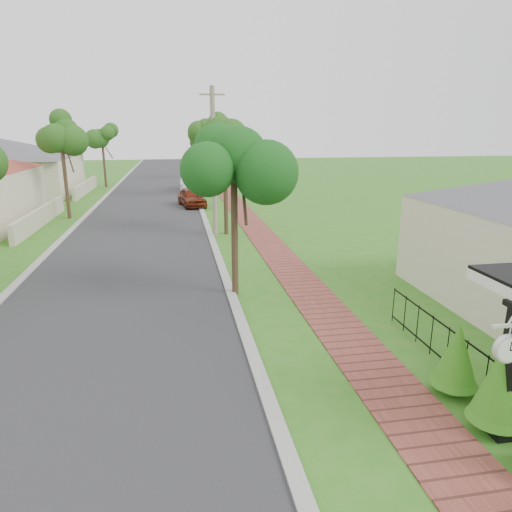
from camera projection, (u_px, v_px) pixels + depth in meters
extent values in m
plane|color=#2F711B|center=(241.00, 427.00, 8.34)|extent=(160.00, 160.00, 0.00)
cube|color=#28282B|center=(143.00, 222.00, 26.83)|extent=(7.00, 120.00, 0.02)
cube|color=#9E9E99|center=(205.00, 220.00, 27.44)|extent=(0.30, 120.00, 0.10)
cube|color=#9E9E99|center=(78.00, 224.00, 26.22)|extent=(0.30, 120.00, 0.10)
cube|color=brown|center=(248.00, 219.00, 27.87)|extent=(1.50, 120.00, 0.03)
cube|color=black|center=(511.00, 371.00, 7.81)|extent=(0.30, 0.30, 2.52)
cube|color=black|center=(502.00, 428.00, 8.12)|extent=(0.48, 0.48, 0.24)
cube|color=black|center=(489.00, 358.00, 8.90)|extent=(0.03, 8.00, 0.03)
cube|color=black|center=(484.00, 394.00, 9.12)|extent=(0.03, 8.00, 0.03)
cylinder|color=black|center=(509.00, 397.00, 8.39)|extent=(0.02, 0.02, 1.00)
cylinder|color=black|center=(486.00, 378.00, 9.02)|extent=(0.02, 0.02, 1.00)
cylinder|color=black|center=(465.00, 362.00, 9.66)|extent=(0.02, 0.02, 1.00)
cylinder|color=black|center=(447.00, 348.00, 10.29)|extent=(0.02, 0.02, 1.00)
cylinder|color=black|center=(432.00, 335.00, 10.92)|extent=(0.02, 0.02, 1.00)
cylinder|color=black|center=(417.00, 324.00, 11.56)|extent=(0.02, 0.02, 1.00)
cylinder|color=black|center=(405.00, 314.00, 12.19)|extent=(0.02, 0.02, 1.00)
cylinder|color=black|center=(393.00, 305.00, 12.82)|extent=(0.02, 0.02, 1.00)
cylinder|color=#382619|center=(226.00, 190.00, 23.17)|extent=(0.22, 0.22, 4.55)
sphere|color=#174813|center=(225.00, 142.00, 22.53)|extent=(1.70, 1.70, 1.70)
cylinder|color=#382619|center=(207.00, 166.00, 36.41)|extent=(0.22, 0.22, 4.90)
sphere|color=#174813|center=(206.00, 132.00, 35.72)|extent=(1.70, 1.70, 1.70)
cylinder|color=#382619|center=(198.00, 160.00, 49.80)|extent=(0.22, 0.22, 4.20)
sphere|color=#174813|center=(197.00, 139.00, 49.20)|extent=(1.70, 1.70, 1.70)
cylinder|color=#382619|center=(65.00, 178.00, 27.33)|extent=(0.22, 0.22, 4.90)
sphere|color=#174813|center=(60.00, 133.00, 26.63)|extent=(1.70, 1.70, 1.70)
cylinder|color=#382619|center=(104.00, 163.00, 42.56)|extent=(0.22, 0.22, 4.55)
sphere|color=#174813|center=(102.00, 136.00, 41.92)|extent=(1.70, 1.70, 1.70)
sphere|color=#256213|center=(495.00, 413.00, 8.13)|extent=(0.76, 0.76, 0.76)
cone|color=#256213|center=(501.00, 378.00, 7.94)|extent=(0.86, 0.86, 1.39)
sphere|color=#256213|center=(454.00, 379.00, 9.33)|extent=(0.74, 0.74, 0.74)
cone|color=#256213|center=(457.00, 352.00, 9.17)|extent=(0.84, 0.84, 1.20)
cube|color=#BFB299|center=(41.00, 217.00, 25.77)|extent=(0.25, 10.00, 1.00)
cube|color=beige|center=(4.00, 177.00, 37.73)|extent=(11.00, 10.00, 3.00)
pyramid|color=#4C4C51|center=(0.00, 148.00, 37.11)|extent=(15.56, 15.56, 1.60)
cube|color=#BFB299|center=(86.00, 187.00, 39.06)|extent=(0.25, 10.00, 1.00)
imported|color=maroon|center=(192.00, 197.00, 32.15)|extent=(2.18, 3.95, 1.27)
imported|color=white|center=(191.00, 181.00, 40.60)|extent=(2.06, 5.12, 1.65)
cylinder|color=#382619|center=(235.00, 232.00, 14.56)|extent=(0.22, 0.22, 4.20)
sphere|color=#185217|center=(234.00, 161.00, 13.97)|extent=(2.09, 2.09, 2.09)
cylinder|color=gray|center=(214.00, 164.00, 22.35)|extent=(0.24, 0.24, 7.25)
cube|color=gray|center=(212.00, 94.00, 21.49)|extent=(1.20, 0.08, 0.08)
cylinder|color=silver|center=(509.00, 336.00, 7.12)|extent=(0.02, 0.02, 0.33)
cylinder|color=silver|center=(507.00, 349.00, 7.17)|extent=(0.47, 0.10, 0.47)
cylinder|color=white|center=(510.00, 350.00, 7.12)|extent=(0.40, 0.01, 0.40)
cylinder|color=white|center=(505.00, 347.00, 7.23)|extent=(0.40, 0.01, 0.40)
cube|color=black|center=(511.00, 346.00, 7.09)|extent=(0.02, 0.01, 0.16)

